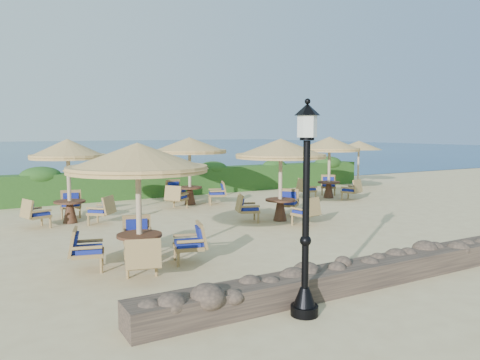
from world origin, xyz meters
TOP-DOWN VIEW (x-y plane):
  - ground at (0.00, 0.00)m, footprint 120.00×120.00m
  - sea at (0.00, 70.00)m, footprint 160.00×160.00m
  - hedge at (0.00, 7.20)m, footprint 18.00×0.90m
  - stone_wall at (0.00, -6.20)m, footprint 15.00×0.65m
  - lamp_post at (-4.80, -6.80)m, footprint 0.44×0.44m
  - extra_parasol at (7.80, 5.20)m, footprint 2.30×2.30m
  - cafe_set_0 at (-6.23, -2.91)m, footprint 2.98×2.98m
  - cafe_set_1 at (-0.69, -0.15)m, footprint 2.93×2.93m
  - cafe_set_2 at (-6.68, 2.82)m, footprint 2.72×2.63m
  - cafe_set_3 at (-1.89, 4.37)m, footprint 2.93×2.93m
  - cafe_set_4 at (4.09, 3.10)m, footprint 2.74×2.74m

SIDE VIEW (x-z plane):
  - ground at x=0.00m, z-range 0.00..0.00m
  - sea at x=0.00m, z-range 0.00..0.00m
  - stone_wall at x=0.00m, z-range 0.00..0.44m
  - hedge at x=0.00m, z-range 0.00..1.20m
  - lamp_post at x=-4.80m, z-range -0.10..3.21m
  - cafe_set_2 at x=-6.68m, z-range 0.45..3.11m
  - cafe_set_4 at x=4.09m, z-range 0.54..3.19m
  - cafe_set_0 at x=-6.23m, z-range 0.54..3.20m
  - cafe_set_3 at x=-1.89m, z-range 0.61..3.27m
  - cafe_set_1 at x=-0.69m, z-range 0.61..3.27m
  - extra_parasol at x=7.80m, z-range 0.97..3.37m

